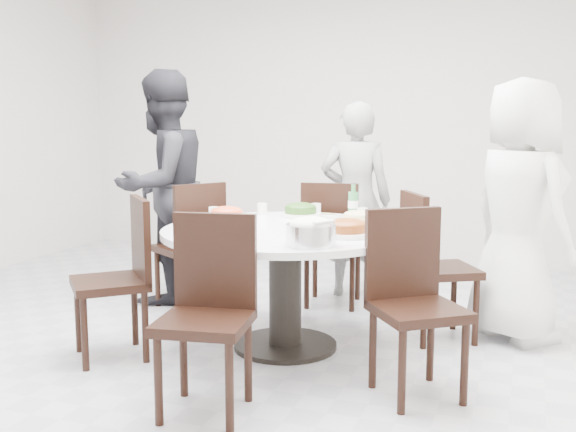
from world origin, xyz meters
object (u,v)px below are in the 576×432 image
(diner_middle, at_px, (356,200))
(diner_left, at_px, (163,187))
(dining_table, at_px, (285,289))
(soup_bowl, at_px, (210,231))
(chair_n, at_px, (333,243))
(beverage_bottle, at_px, (353,202))
(chair_sw, at_px, (109,279))
(chair_nw, at_px, (188,245))
(chair_ne, at_px, (441,267))
(chair_s, at_px, (204,317))
(chair_se, at_px, (419,306))
(diner_right, at_px, (519,211))
(rice_bowl, at_px, (311,235))

(diner_middle, relative_size, diner_left, 0.87)
(dining_table, distance_m, soup_bowl, 0.67)
(chair_n, xyz_separation_m, beverage_bottle, (0.29, -0.54, 0.39))
(chair_sw, xyz_separation_m, diner_middle, (1.01, 1.89, 0.30))
(dining_table, height_order, chair_nw, chair_nw)
(chair_ne, relative_size, chair_nw, 1.00)
(chair_n, height_order, chair_s, same)
(soup_bowl, bearing_deg, chair_se, -0.90)
(chair_s, relative_size, chair_se, 1.00)
(chair_ne, relative_size, beverage_bottle, 4.11)
(dining_table, height_order, diner_middle, diner_middle)
(chair_nw, bearing_deg, soup_bowl, 65.76)
(chair_n, xyz_separation_m, soup_bowl, (-0.28, -1.51, 0.31))
(diner_right, height_order, diner_left, diner_left)
(rice_bowl, bearing_deg, diner_left, 142.80)
(dining_table, distance_m, diner_middle, 1.44)
(dining_table, distance_m, beverage_bottle, 0.77)
(chair_nw, relative_size, diner_left, 0.53)
(chair_ne, height_order, soup_bowl, chair_ne)
(chair_se, distance_m, diner_left, 2.51)
(rice_bowl, relative_size, soup_bowl, 1.09)
(dining_table, relative_size, chair_sw, 1.58)
(beverage_bottle, bearing_deg, chair_ne, -1.14)
(chair_se, relative_size, diner_left, 0.53)
(dining_table, bearing_deg, chair_n, 89.93)
(diner_middle, bearing_deg, diner_left, 16.14)
(diner_left, bearing_deg, diner_middle, 129.36)
(diner_middle, distance_m, rice_bowl, 1.87)
(chair_ne, xyz_separation_m, diner_middle, (-0.78, 0.88, 0.30))
(chair_n, height_order, beverage_bottle, beverage_bottle)
(chair_s, bearing_deg, chair_sw, 141.33)
(chair_nw, xyz_separation_m, rice_bowl, (1.31, -1.08, 0.33))
(diner_left, bearing_deg, dining_table, 74.13)
(chair_n, relative_size, chair_s, 1.00)
(diner_middle, xyz_separation_m, diner_left, (-1.37, -0.64, 0.12))
(diner_right, bearing_deg, diner_left, 44.88)
(chair_n, height_order, rice_bowl, chair_n)
(chair_s, relative_size, beverage_bottle, 4.11)
(chair_se, bearing_deg, chair_sw, 144.48)
(diner_left, bearing_deg, chair_ne, 97.90)
(chair_se, bearing_deg, chair_n, 83.34)
(chair_ne, xyz_separation_m, soup_bowl, (-1.16, -0.95, 0.31))
(dining_table, xyz_separation_m, rice_bowl, (0.32, -0.47, 0.43))
(chair_ne, bearing_deg, chair_n, 28.14)
(dining_table, bearing_deg, diner_left, 150.03)
(beverage_bottle, bearing_deg, diner_right, 8.54)
(diner_right, distance_m, diner_middle, 1.43)
(chair_s, distance_m, diner_right, 2.20)
(chair_sw, bearing_deg, diner_left, 153.29)
(chair_ne, distance_m, beverage_bottle, 0.70)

